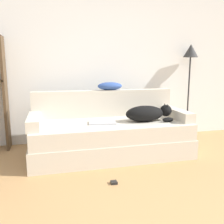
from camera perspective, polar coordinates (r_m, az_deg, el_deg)
wall_back at (r=4.07m, az=0.17°, el=12.77°), size 7.54×0.06×2.70m
couch at (r=3.39m, az=-0.40°, el=-6.06°), size 2.09×0.94×0.45m
couch_backrest at (r=3.68m, az=-1.88°, el=2.01°), size 2.05×0.15×0.38m
couch_arm_left at (r=3.23m, az=-17.37°, el=-1.97°), size 0.15×0.75×0.13m
couch_arm_right at (r=3.66m, az=14.54°, el=-0.38°), size 0.15×0.75×0.13m
dog at (r=3.38m, az=8.23°, el=-0.28°), size 0.65×0.28×0.23m
laptop at (r=3.25m, az=-2.18°, el=-2.42°), size 0.38×0.27×0.02m
throw_pillow at (r=3.67m, az=-0.49°, el=5.94°), size 0.36×0.19×0.12m
floor_lamp at (r=4.38m, az=17.45°, el=11.05°), size 0.24×0.24×1.54m
power_adapter at (r=2.66m, az=0.44°, el=-15.80°), size 0.07×0.07×0.03m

